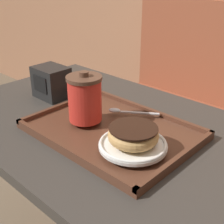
{
  "coord_description": "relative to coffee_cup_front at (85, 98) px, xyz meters",
  "views": [
    {
      "loc": [
        0.54,
        -0.57,
        1.17
      ],
      "look_at": [
        0.02,
        -0.03,
        0.81
      ],
      "focal_mm": 50.0,
      "sensor_mm": 36.0,
      "label": 1
    }
  ],
  "objects": [
    {
      "name": "coffee_cup_front",
      "position": [
        0.0,
        0.0,
        0.0
      ],
      "size": [
        0.1,
        0.1,
        0.14
      ],
      "color": "red",
      "rests_on": "serving_tray"
    },
    {
      "name": "serving_tray",
      "position": [
        0.08,
        0.02,
        -0.08
      ],
      "size": [
        0.44,
        0.32,
        0.02
      ],
      "color": "#512D1E",
      "rests_on": "cafe_table"
    },
    {
      "name": "cafe_table",
      "position": [
        0.05,
        0.05,
        -0.24
      ],
      "size": [
        1.08,
        0.64,
        0.75
      ],
      "color": "#38332D",
      "rests_on": "ground_plane"
    },
    {
      "name": "donut_chocolate_glazed",
      "position": [
        0.19,
        -0.02,
        -0.03
      ],
      "size": [
        0.12,
        0.12,
        0.04
      ],
      "color": "tan",
      "rests_on": "plate_with_chocolate_donut"
    },
    {
      "name": "plate_with_chocolate_donut",
      "position": [
        0.19,
        -0.02,
        -0.06
      ],
      "size": [
        0.17,
        0.17,
        0.01
      ],
      "color": "white",
      "rests_on": "serving_tray"
    },
    {
      "name": "napkin_dispenser",
      "position": [
        -0.25,
        0.07,
        -0.04
      ],
      "size": [
        0.12,
        0.09,
        0.11
      ],
      "color": "black",
      "rests_on": "cafe_table"
    },
    {
      "name": "spoon",
      "position": [
        0.05,
        0.1,
        -0.06
      ],
      "size": [
        0.13,
        0.1,
        0.01
      ],
      "rotation": [
        0.0,
        0.0,
        3.75
      ],
      "color": "silver",
      "rests_on": "serving_tray"
    }
  ]
}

